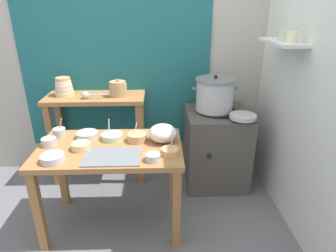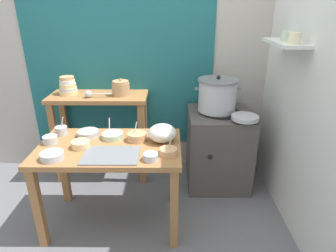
% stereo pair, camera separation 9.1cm
% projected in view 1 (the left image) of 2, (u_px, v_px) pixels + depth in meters
% --- Properties ---
extents(ground_plane, '(9.00, 9.00, 0.00)m').
position_uv_depth(ground_plane, '(128.00, 228.00, 2.43)').
color(ground_plane, slate).
extents(wall_back, '(4.40, 0.12, 2.60)m').
position_uv_depth(wall_back, '(139.00, 49.00, 2.93)').
color(wall_back, '#B2ADA3').
rests_on(wall_back, ground).
extents(wall_right, '(0.30, 3.20, 2.60)m').
position_uv_depth(wall_right, '(310.00, 66.00, 2.15)').
color(wall_right, silver).
rests_on(wall_right, ground).
extents(prep_table, '(1.10, 0.66, 0.72)m').
position_uv_depth(prep_table, '(111.00, 159.00, 2.26)').
color(prep_table, '#9E6B3D').
rests_on(prep_table, ground).
extents(back_shelf_table, '(0.96, 0.40, 0.90)m').
position_uv_depth(back_shelf_table, '(97.00, 117.00, 2.91)').
color(back_shelf_table, '#9E6B3D').
rests_on(back_shelf_table, ground).
extents(stove_block, '(0.60, 0.61, 0.78)m').
position_uv_depth(stove_block, '(216.00, 147.00, 2.95)').
color(stove_block, '#4C4742').
rests_on(stove_block, ground).
extents(steamer_pot, '(0.42, 0.38, 0.34)m').
position_uv_depth(steamer_pot, '(215.00, 94.00, 2.75)').
color(steamer_pot, '#B7BABF').
rests_on(steamer_pot, stove_block).
extents(clay_pot, '(0.17, 0.17, 0.17)m').
position_uv_depth(clay_pot, '(118.00, 89.00, 2.81)').
color(clay_pot, tan).
rests_on(clay_pot, back_shelf_table).
extents(bowl_stack_enamel, '(0.18, 0.18, 0.18)m').
position_uv_depth(bowl_stack_enamel, '(64.00, 87.00, 2.81)').
color(bowl_stack_enamel, '#E5C684').
rests_on(bowl_stack_enamel, back_shelf_table).
extents(ladle, '(0.26, 0.07, 0.07)m').
position_uv_depth(ladle, '(86.00, 95.00, 2.73)').
color(ladle, '#B7BABF').
rests_on(ladle, back_shelf_table).
extents(serving_tray, '(0.40, 0.28, 0.01)m').
position_uv_depth(serving_tray, '(113.00, 157.00, 2.06)').
color(serving_tray, slate).
rests_on(serving_tray, prep_table).
extents(plastic_bag, '(0.22, 0.21, 0.14)m').
position_uv_depth(plastic_bag, '(163.00, 133.00, 2.27)').
color(plastic_bag, silver).
rests_on(plastic_bag, prep_table).
extents(wide_pan, '(0.24, 0.24, 0.04)m').
position_uv_depth(wide_pan, '(243.00, 116.00, 2.60)').
color(wide_pan, '#B7BABF').
rests_on(wide_pan, stove_block).
extents(prep_bowl_0, '(0.11, 0.11, 0.06)m').
position_uv_depth(prep_bowl_0, '(49.00, 142.00, 2.22)').
color(prep_bowl_0, '#B7BABF').
rests_on(prep_bowl_0, prep_table).
extents(prep_bowl_1, '(0.17, 0.17, 0.17)m').
position_uv_depth(prep_bowl_1, '(112.00, 136.00, 2.33)').
color(prep_bowl_1, '#B7D1AD').
rests_on(prep_bowl_1, prep_table).
extents(prep_bowl_2, '(0.17, 0.17, 0.05)m').
position_uv_depth(prep_bowl_2, '(87.00, 135.00, 2.36)').
color(prep_bowl_2, '#B7BABF').
rests_on(prep_bowl_2, prep_table).
extents(prep_bowl_3, '(0.16, 0.16, 0.05)m').
position_uv_depth(prep_bowl_3, '(53.00, 158.00, 2.00)').
color(prep_bowl_3, '#B7BABF').
rests_on(prep_bowl_3, prep_table).
extents(prep_bowl_4, '(0.10, 0.10, 0.17)m').
position_uv_depth(prep_bowl_4, '(59.00, 132.00, 2.38)').
color(prep_bowl_4, '#B7BABF').
rests_on(prep_bowl_4, prep_table).
extents(prep_bowl_5, '(0.15, 0.15, 0.15)m').
position_uv_depth(prep_bowl_5, '(137.00, 137.00, 2.30)').
color(prep_bowl_5, tan).
rests_on(prep_bowl_5, prep_table).
extents(prep_bowl_6, '(0.13, 0.13, 0.17)m').
position_uv_depth(prep_bowl_6, '(170.00, 151.00, 2.10)').
color(prep_bowl_6, tan).
rests_on(prep_bowl_6, prep_table).
extents(prep_bowl_7, '(0.14, 0.14, 0.05)m').
position_uv_depth(prep_bowl_7, '(81.00, 146.00, 2.17)').
color(prep_bowl_7, '#E5C684').
rests_on(prep_bowl_7, prep_table).
extents(prep_bowl_8, '(0.11, 0.11, 0.05)m').
position_uv_depth(prep_bowl_8, '(153.00, 157.00, 2.01)').
color(prep_bowl_8, '#B7BABF').
rests_on(prep_bowl_8, prep_table).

